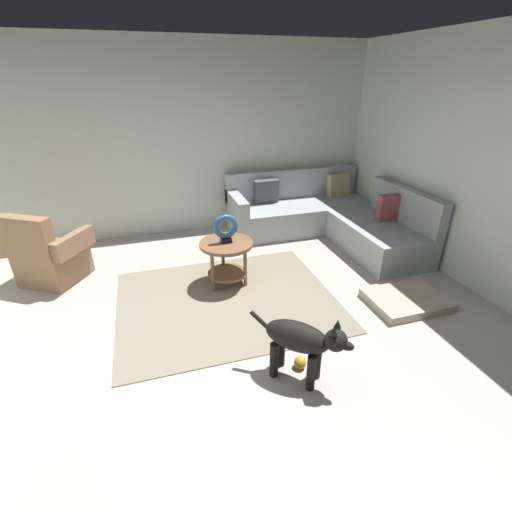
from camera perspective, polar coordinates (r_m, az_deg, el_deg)
ground_plane at (r=3.49m, az=-4.30°, el=-14.11°), size 6.00×6.00×0.10m
wall_back at (r=5.64m, az=-11.96°, el=17.02°), size 6.00×0.12×2.70m
area_rug at (r=4.03m, az=-4.53°, el=-6.91°), size 2.30×1.90×0.01m
sectional_couch at (r=5.60m, az=10.95°, el=5.83°), size 2.20×2.25×0.88m
armchair at (r=4.88m, az=-29.59°, el=-0.07°), size 1.00×0.93×0.88m
side_table at (r=4.14m, az=-4.62°, el=0.59°), size 0.60×0.60×0.54m
torus_sculpture at (r=4.02m, az=-4.77°, el=4.38°), size 0.28×0.08×0.33m
dog_bed_mat at (r=4.27m, az=22.38°, el=-6.37°), size 0.80×0.60×0.09m
dog at (r=2.91m, az=7.18°, el=-12.95°), size 0.65×0.63×0.63m
dog_toy_ball at (r=3.21m, az=6.90°, el=-16.17°), size 0.11×0.11×0.11m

